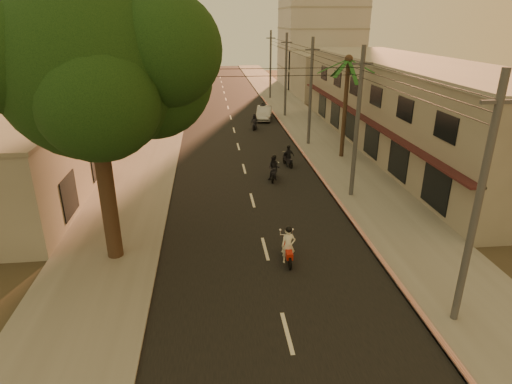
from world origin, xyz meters
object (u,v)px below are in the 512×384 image
Objects in this scene: parked_car at (264,113)px; broadleaf_tree at (101,69)px; scooter_mid_a at (274,169)px; scooter_mid_b at (288,157)px; scooter_far_b at (263,111)px; scooter_red at (288,247)px; scooter_far_a at (255,122)px; palm_tree at (348,65)px.

broadleaf_tree is at bearing -99.46° from parked_car.
broadleaf_tree reaches higher than scooter_mid_a.
scooter_mid_a reaches higher than scooter_mid_b.
scooter_far_b is (10.11, 28.88, -7.64)m from broadleaf_tree.
broadleaf_tree is 31.54m from scooter_far_b.
scooter_mid_a is at bearing 86.58° from scooter_red.
scooter_red is 13.76m from scooter_mid_b.
parked_car is at bearing 70.21° from broadleaf_tree.
scooter_mid_a is 19.28m from parked_car.
scooter_red reaches higher than scooter_far_b.
scooter_mid_a reaches higher than scooter_far_a.
scooter_red is 1.11× the size of scooter_mid_b.
scooter_red reaches higher than scooter_far_a.
scooter_mid_b reaches higher than scooter_far_a.
palm_tree is at bearing 43.48° from broadleaf_tree.
scooter_far_b reaches higher than parked_car.
scooter_red reaches higher than parked_car.
parked_car is (0.28, 16.35, -0.04)m from scooter_mid_b.
scooter_mid_b is 1.02× the size of scooter_far_a.
scooter_mid_a is (0.96, 10.68, 0.05)m from scooter_red.
palm_tree is 4.87× the size of scooter_mid_b.
broadleaf_tree is at bearing -123.29° from scooter_far_b.
scooter_mid_b is 0.93× the size of scooter_far_b.
palm_tree is at bearing 52.61° from scooter_mid_a.
scooter_red is 25.33m from scooter_far_a.
scooter_far_b is at bearing 115.85° from parked_car.
broadleaf_tree is 14.67m from scooter_mid_a.
scooter_far_a is (8.68, 23.87, -7.73)m from broadleaf_tree.
parked_car is at bearing 86.48° from scooter_red.
scooter_mid_a is 1.02× the size of scooter_far_b.
scooter_far_b is (1.43, 5.02, 0.09)m from scooter_far_a.
palm_tree is at bearing 66.75° from scooter_red.
palm_tree is 4.42× the size of scooter_mid_a.
scooter_far_a is 0.91× the size of scooter_far_b.
parked_car is (0.12, -0.44, -0.11)m from scooter_far_b.
palm_tree reaches higher than scooter_mid_a.
scooter_mid_b is at bearing -71.84° from scooter_far_a.
scooter_red is at bearing -79.34° from scooter_mid_a.
broadleaf_tree is 6.52× the size of scooter_mid_a.
broadleaf_tree is at bearing -116.60° from scooter_mid_a.
scooter_red is at bearing -108.95° from scooter_far_b.
scooter_mid_a is at bearing -143.21° from palm_tree.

